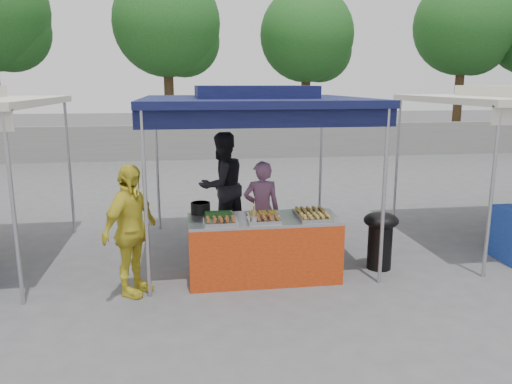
{
  "coord_description": "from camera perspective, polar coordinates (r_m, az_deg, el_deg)",
  "views": [
    {
      "loc": [
        -1.03,
        -6.43,
        2.6
      ],
      "look_at": [
        0.0,
        0.6,
        1.05
      ],
      "focal_mm": 35.0,
      "sensor_mm": 36.0,
      "label": 1
    }
  ],
  "objects": [
    {
      "name": "vendor_woman",
      "position": [
        7.47,
        0.65,
        -2.09
      ],
      "size": [
        0.56,
        0.38,
        1.49
      ],
      "primitive_type": "imported",
      "rotation": [
        0.0,
        0.0,
        3.11
      ],
      "color": "#7A4D6D",
      "rests_on": "ground_plane"
    },
    {
      "name": "tree_2",
      "position": [
        20.54,
        6.19,
        17.0
      ],
      "size": [
        3.69,
        3.66,
        6.29
      ],
      "color": "#392816",
      "rests_on": "ground_plane"
    },
    {
      "name": "main_canopy",
      "position": [
        7.48,
        -0.42,
        10.54
      ],
      "size": [
        3.2,
        3.2,
        2.57
      ],
      "color": "#A6A6AD",
      "rests_on": "ground_plane"
    },
    {
      "name": "cooking_pot",
      "position": [
        6.88,
        -6.36,
        -1.84
      ],
      "size": [
        0.27,
        0.27,
        0.16
      ],
      "primitive_type": "cylinder",
      "color": "black",
      "rests_on": "vendor_table"
    },
    {
      "name": "helper_man",
      "position": [
        8.47,
        -3.88,
        0.74
      ],
      "size": [
        1.11,
        1.05,
        1.81
      ],
      "primitive_type": "imported",
      "rotation": [
        0.0,
        0.0,
        3.69
      ],
      "color": "black",
      "rests_on": "ground_plane"
    },
    {
      "name": "tree_3",
      "position": [
        23.09,
        22.93,
        16.75
      ],
      "size": [
        4.05,
        4.05,
        6.96
      ],
      "color": "#392816",
      "rests_on": "ground_plane"
    },
    {
      "name": "food_tray_fr",
      "position": [
        6.55,
        6.78,
        -2.98
      ],
      "size": [
        0.42,
        0.3,
        0.07
      ],
      "color": "#B1B1B6",
      "rests_on": "vendor_table"
    },
    {
      "name": "food_tray_br",
      "position": [
        6.85,
        6.13,
        -2.27
      ],
      "size": [
        0.42,
        0.3,
        0.07
      ],
      "color": "#B1B1B6",
      "rests_on": "vendor_table"
    },
    {
      "name": "food_tray_bm",
      "position": [
        6.7,
        0.77,
        -2.53
      ],
      "size": [
        0.42,
        0.3,
        0.07
      ],
      "color": "#B1B1B6",
      "rests_on": "vendor_table"
    },
    {
      "name": "ground_plane",
      "position": [
        7.02,
        0.72,
        -9.45
      ],
      "size": [
        80.0,
        80.0,
        0.0
      ],
      "primitive_type": "plane",
      "color": "#504F52"
    },
    {
      "name": "wok_burner",
      "position": [
        7.32,
        14.02,
        -4.84
      ],
      "size": [
        0.49,
        0.49,
        0.83
      ],
      "rotation": [
        0.0,
        0.0,
        0.24
      ],
      "color": "black",
      "rests_on": "ground_plane"
    },
    {
      "name": "vendor_table",
      "position": [
        6.78,
        0.86,
        -6.43
      ],
      "size": [
        2.0,
        0.8,
        0.85
      ],
      "color": "#AC330F",
      "rests_on": "ground_plane"
    },
    {
      "name": "crate_left",
      "position": [
        7.35,
        -2.34,
        -7.32
      ],
      "size": [
        0.44,
        0.31,
        0.27
      ],
      "primitive_type": "cube",
      "color": "navy",
      "rests_on": "ground_plane"
    },
    {
      "name": "food_tray_fm",
      "position": [
        6.42,
        0.93,
        -3.19
      ],
      "size": [
        0.42,
        0.3,
        0.07
      ],
      "color": "#B1B1B6",
      "rests_on": "vendor_table"
    },
    {
      "name": "back_wall",
      "position": [
        17.58,
        -4.94,
        5.73
      ],
      "size": [
        40.0,
        0.25,
        1.2
      ],
      "primitive_type": "cube",
      "color": "slate",
      "rests_on": "ground_plane"
    },
    {
      "name": "tree_1",
      "position": [
        19.48,
        -9.71,
        18.04
      ],
      "size": [
        3.91,
        3.91,
        6.73
      ],
      "color": "#392816",
      "rests_on": "ground_plane"
    },
    {
      "name": "skewer_cup",
      "position": [
        6.32,
        -0.23,
        -3.27
      ],
      "size": [
        0.09,
        0.09,
        0.11
      ],
      "primitive_type": "cylinder",
      "color": "#A6A6AD",
      "rests_on": "vendor_table"
    },
    {
      "name": "customer_person",
      "position": [
        6.35,
        -14.16,
        -4.3
      ],
      "size": [
        0.86,
        1.04,
        1.66
      ],
      "primitive_type": "imported",
      "rotation": [
        0.0,
        0.0,
        1.01
      ],
      "color": "gold",
      "rests_on": "ground_plane"
    },
    {
      "name": "food_tray_bl",
      "position": [
        6.63,
        -4.3,
        -2.73
      ],
      "size": [
        0.42,
        0.3,
        0.07
      ],
      "color": "#B1B1B6",
      "rests_on": "vendor_table"
    },
    {
      "name": "food_tray_fl",
      "position": [
        6.35,
        -4.03,
        -3.42
      ],
      "size": [
        0.42,
        0.3,
        0.07
      ],
      "color": "#B1B1B6",
      "rests_on": "vendor_table"
    },
    {
      "name": "crate_stacked",
      "position": [
        7.4,
        1.88,
        -4.89
      ],
      "size": [
        0.46,
        0.32,
        0.27
      ],
      "primitive_type": "cube",
      "color": "navy",
      "rests_on": "crate_right"
    },
    {
      "name": "crate_right",
      "position": [
        7.48,
        1.86,
        -6.91
      ],
      "size": [
        0.46,
        0.32,
        0.28
      ],
      "primitive_type": "cube",
      "color": "navy",
      "rests_on": "ground_plane"
    }
  ]
}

